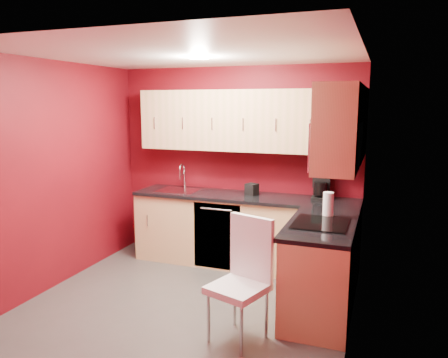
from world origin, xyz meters
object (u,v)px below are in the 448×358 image
Objects in this scene: microwave at (336,145)px; paper_towel at (328,204)px; coffee_maker at (321,185)px; napkin_holder at (252,189)px; sink at (179,188)px; dining_chair at (238,282)px.

paper_towel is at bearing 105.77° from microwave.
microwave reaches higher than coffee_maker.
sink is at bearing -177.76° from napkin_holder.
coffee_maker is 1.34× the size of paper_towel.
coffee_maker is (-0.27, 1.09, -0.58)m from microwave.
dining_chair is (-0.61, -1.03, -0.50)m from paper_towel.
microwave is 1.51m from dining_chair.
paper_towel is at bearing 77.98° from dining_chair.
coffee_maker is at bearing 95.41° from dining_chair.
sink is 1.56× the size of coffee_maker.
coffee_maker is 1.94m from dining_chair.
napkin_holder is 1.87m from dining_chair.
paper_towel is at bearing -35.83° from napkin_holder.
coffee_maker is 2.33× the size of napkin_holder.
paper_towel is (1.02, -0.74, 0.05)m from napkin_holder.
napkin_holder is 0.13× the size of dining_chair.
dining_chair is (1.40, -1.73, -0.41)m from sink.
microwave is 5.31× the size of napkin_holder.
microwave is at bearing -43.28° from napkin_holder.
coffee_maker is at bearing 3.50° from napkin_holder.
napkin_holder is at bearing 121.64° from dining_chair.
sink is 2.10× the size of paper_towel.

